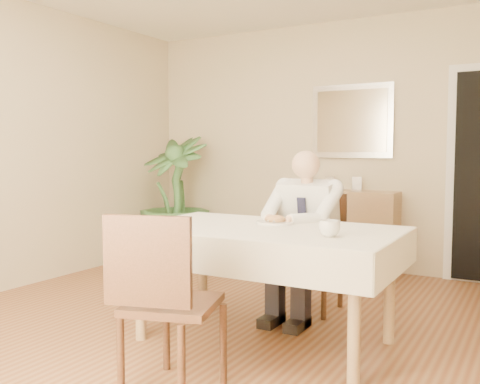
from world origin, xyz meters
The scene contains 16 objects.
room centered at (0.00, 0.00, 1.30)m, with size 5.00×5.02×2.60m.
mirror centered at (0.13, 2.47, 1.55)m, with size 0.86×0.04×0.76m.
dining_table centered at (0.33, 0.09, 0.67)m, with size 1.71×1.02×0.75m.
chair_far centered at (0.33, 0.97, 0.51)m, with size 0.48×0.48×0.91m.
chair_near centered at (0.24, -0.86, 0.53)m, with size 0.55×0.56×0.94m.
seated_man centered at (0.33, 0.68, 0.69)m, with size 0.48×0.72×1.24m.
plate centered at (0.32, 0.27, 0.76)m, with size 0.26×0.26×0.02m, color white.
food centered at (0.32, 0.27, 0.78)m, with size 0.14×0.14×0.06m, color olive.
knife centered at (0.36, 0.21, 0.78)m, with size 0.01×0.01×0.13m, color silver.
fork centered at (0.28, 0.21, 0.78)m, with size 0.01×0.01×0.13m, color silver.
coffee_mug centered at (0.83, -0.07, 0.80)m, with size 0.12×0.12×0.10m, color white.
sideboard centered at (0.13, 2.32, 0.42)m, with size 1.05×0.36×0.84m, color #A47D4B.
photo_frame_left centered at (-0.33, 2.38, 0.91)m, with size 0.10×0.02×0.14m, color silver.
photo_frame_center centered at (-0.05, 2.32, 0.91)m, with size 0.10×0.02×0.14m, color silver.
photo_frame_right centered at (0.22, 2.40, 0.91)m, with size 0.10×0.02×0.14m, color silver.
potted_palm centered at (-1.76, 1.94, 0.70)m, with size 0.79×0.79×1.41m, color #345E2C.
Camera 1 is at (1.87, -2.96, 1.25)m, focal length 40.00 mm.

